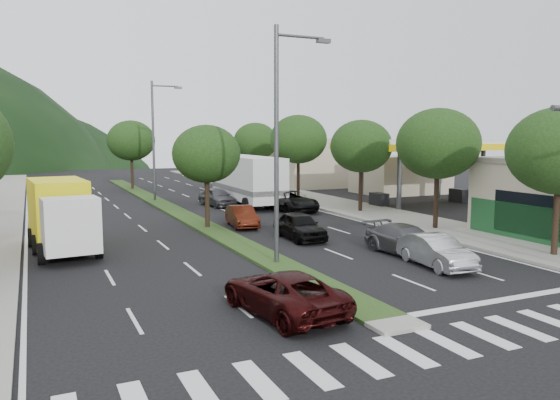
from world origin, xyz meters
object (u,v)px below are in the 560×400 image
sedan_silver (436,251)px  car_queue_d (291,201)px  tree_r_d (298,139)px  suv_maroon (283,292)px  car_queue_a (300,226)px  car_queue_e (217,197)px  streetlight_mid (156,135)px  tree_r_b (438,144)px  tree_r_a (560,151)px  tree_r_e (255,142)px  tree_r_c (361,146)px  motorhome (247,179)px  box_truck (61,218)px  car_queue_b (406,240)px  tree_med_near (206,154)px  tree_med_far (131,141)px  streetlight_near (281,134)px  car_queue_c (242,216)px

sedan_silver → car_queue_d: bearing=89.9°
tree_r_d → suv_maroon: size_ratio=1.48×
car_queue_a → car_queue_e: bearing=91.5°
suv_maroon → car_queue_d: bearing=-124.2°
tree_r_d → suv_maroon: tree_r_d is taller
streetlight_mid → car_queue_d: streetlight_mid is taller
tree_r_b → car_queue_e: size_ratio=1.62×
suv_maroon → tree_r_a: bearing=-179.9°
tree_r_e → streetlight_mid: streetlight_mid is taller
tree_r_c → motorhome: (-5.67, 7.76, -2.69)m
tree_r_d → motorhome: size_ratio=0.71×
box_truck → tree_r_c: bearing=-170.6°
car_queue_b → tree_med_near: bearing=117.0°
tree_r_c → suv_maroon: (-14.47, -18.00, -4.07)m
suv_maroon → box_truck: (-5.73, 12.87, 0.93)m
car_queue_d → tree_r_c: bearing=-35.8°
car_queue_a → tree_med_near: bearing=126.5°
box_truck → motorhome: 19.43m
tree_r_d → car_queue_b: 23.86m
tree_r_d → car_queue_b: tree_r_d is taller
tree_med_far → box_truck: tree_med_far is taller
streetlight_mid → car_queue_b: streetlight_mid is taller
tree_r_a → tree_med_near: bearing=130.6°
streetlight_near → car_queue_c: size_ratio=2.59×
tree_med_near → car_queue_b: bearing=-59.6°
tree_r_e → streetlight_near: bearing=-110.2°
motorhome → suv_maroon: bearing=-107.7°
tree_r_a → tree_r_e: (0.00, 36.00, 0.07)m
tree_r_e → sedan_silver: size_ratio=1.63×
tree_r_a → car_queue_e: size_ratio=1.55×
tree_r_e → car_queue_e: (-8.20, -12.22, -4.16)m
streetlight_mid → sedan_silver: (5.71, -28.18, -4.90)m
car_queue_a → car_queue_b: 6.16m
streetlight_near → car_queue_c: bearing=79.0°
streetlight_near → tree_r_c: bearing=45.5°
tree_r_c → streetlight_mid: bearing=132.2°
tree_med_far → car_queue_c: 26.67m
tree_r_a → tree_med_near: tree_r_a is taller
streetlight_near → tree_r_a: bearing=-18.7°
tree_med_near → car_queue_b: size_ratio=1.28×
car_queue_a → box_truck: size_ratio=0.60×
tree_r_d → tree_med_far: size_ratio=1.03×
tree_r_e → car_queue_c: tree_r_e is taller
streetlight_mid → car_queue_e: streetlight_mid is taller
suv_maroon → motorhome: size_ratio=0.48×
tree_r_c → tree_r_e: 20.00m
tree_r_a → tree_r_b: bearing=90.0°
tree_r_d → car_queue_b: size_ratio=1.52×
car_queue_a → car_queue_d: size_ratio=0.79×
streetlight_near → car_queue_a: (3.30, 4.78, -4.86)m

